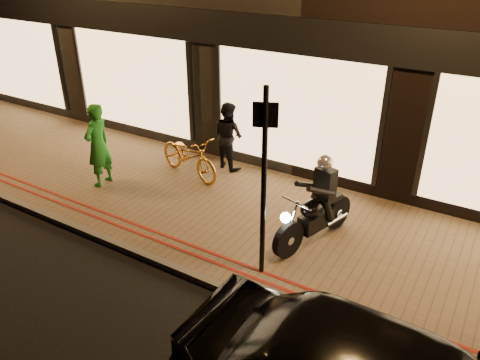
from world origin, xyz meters
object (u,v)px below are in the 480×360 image
person_green (98,145)px  sign_post (264,177)px  bicycle_gold (189,156)px  motorcycle (316,210)px

person_green → sign_post: bearing=75.2°
sign_post → person_green: size_ratio=1.68×
person_green → bicycle_gold: bearing=130.0°
motorcycle → bicycle_gold: 3.51m
motorcycle → bicycle_gold: bearing=-179.0°
motorcycle → sign_post: size_ratio=0.63×
motorcycle → person_green: person_green is taller
motorcycle → person_green: size_ratio=1.06×
sign_post → person_green: sign_post is taller
person_green → motorcycle: bearing=90.8°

